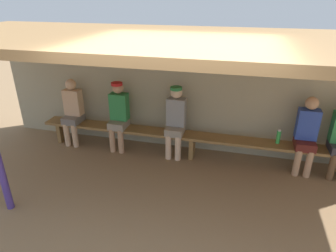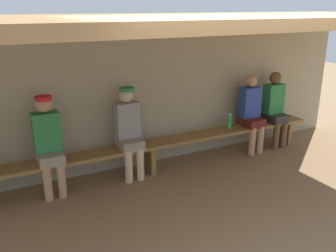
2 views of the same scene
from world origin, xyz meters
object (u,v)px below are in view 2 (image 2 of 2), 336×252
Objects in this scene: player_in_blue at (251,110)px; player_near_post at (275,106)px; player_in_white at (48,141)px; bench at (150,148)px; player_leftmost at (129,129)px; water_bottle_blue at (229,121)px.

player_near_post is at bearing 0.00° from player_in_blue.
player_in_white is at bearing 179.99° from player_in_blue.
player_leftmost is at bearing 179.37° from bench.
player_near_post and player_in_blue have the same top height.
water_bottle_blue reaches higher than bench.
player_near_post is (2.45, 0.00, 0.34)m from bench.
player_leftmost and player_in_white have the same top height.
water_bottle_blue is (2.94, 0.04, -0.17)m from player_in_white.
player_in_white reaches higher than bench.
player_in_white is (-1.45, 0.00, 0.36)m from bench.
player_in_white is at bearing 180.00° from player_leftmost.
player_in_white is (-3.36, 0.00, 0.02)m from player_in_blue.
player_near_post is 0.99× the size of player_leftmost.
bench is 4.46× the size of player_in_white.
player_leftmost reaches higher than bench.
player_near_post is at bearing -2.16° from water_bottle_blue.
player_near_post is 2.78m from player_leftmost.
player_in_white is (-3.90, 0.00, 0.02)m from player_near_post.
water_bottle_blue is at bearing 1.50° from bench.
player_leftmost is (-0.33, 0.00, 0.36)m from bench.
player_in_blue reaches higher than bench.
player_leftmost is 1.00× the size of player_in_white.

